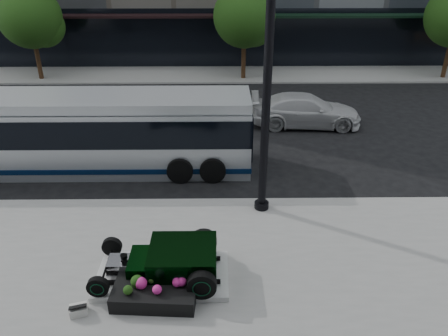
{
  "coord_description": "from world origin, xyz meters",
  "views": [
    {
      "loc": [
        -0.57,
        -14.76,
        7.89
      ],
      "look_at": [
        -0.42,
        -1.82,
        1.2
      ],
      "focal_mm": 35.0,
      "sensor_mm": 36.0,
      "label": 1
    }
  ],
  "objects_px": {
    "hot_rod": "(175,260)",
    "transit_bus": "(93,132)",
    "flower_planter": "(155,293)",
    "lamppost": "(267,92)",
    "white_sedan": "(306,110)"
  },
  "relations": [
    {
      "from": "hot_rod",
      "to": "transit_bus",
      "type": "xyz_separation_m",
      "value": [
        -3.67,
        6.63,
        0.79
      ]
    },
    {
      "from": "flower_planter",
      "to": "hot_rod",
      "type": "bearing_deg",
      "value": 62.4
    },
    {
      "from": "hot_rod",
      "to": "white_sedan",
      "type": "height_order",
      "value": "white_sedan"
    },
    {
      "from": "lamppost",
      "to": "white_sedan",
      "type": "height_order",
      "value": "lamppost"
    },
    {
      "from": "lamppost",
      "to": "flower_planter",
      "type": "bearing_deg",
      "value": -125.43
    },
    {
      "from": "hot_rod",
      "to": "white_sedan",
      "type": "relative_size",
      "value": 0.62
    },
    {
      "from": "hot_rod",
      "to": "flower_planter",
      "type": "xyz_separation_m",
      "value": [
        -0.43,
        -0.82,
        -0.34
      ]
    },
    {
      "from": "white_sedan",
      "to": "transit_bus",
      "type": "bearing_deg",
      "value": 118.57
    },
    {
      "from": "transit_bus",
      "to": "white_sedan",
      "type": "relative_size",
      "value": 2.33
    },
    {
      "from": "flower_planter",
      "to": "transit_bus",
      "type": "relative_size",
      "value": 0.17
    },
    {
      "from": "flower_planter",
      "to": "transit_bus",
      "type": "xyz_separation_m",
      "value": [
        -3.24,
        7.46,
        1.13
      ]
    },
    {
      "from": "transit_bus",
      "to": "white_sedan",
      "type": "bearing_deg",
      "value": 25.68
    },
    {
      "from": "hot_rod",
      "to": "transit_bus",
      "type": "relative_size",
      "value": 0.27
    },
    {
      "from": "transit_bus",
      "to": "hot_rod",
      "type": "bearing_deg",
      "value": -61.02
    },
    {
      "from": "flower_planter",
      "to": "white_sedan",
      "type": "xyz_separation_m",
      "value": [
        5.73,
        11.77,
        0.4
      ]
    }
  ]
}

